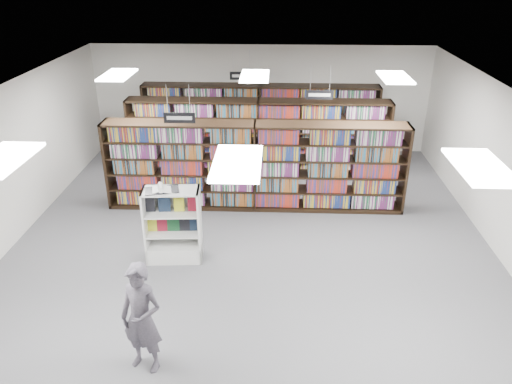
{
  "coord_description": "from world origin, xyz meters",
  "views": [
    {
      "loc": [
        0.48,
        -8.78,
        5.5
      ],
      "look_at": [
        0.09,
        0.5,
        1.1
      ],
      "focal_mm": 35.0,
      "sensor_mm": 36.0,
      "label": 1
    }
  ],
  "objects_px": {
    "endcap_display": "(174,236)",
    "open_book": "(161,189)",
    "bookshelf_row_near": "(255,166)",
    "shopper": "(142,318)"
  },
  "relations": [
    {
      "from": "bookshelf_row_near",
      "to": "endcap_display",
      "type": "distance_m",
      "value": 2.81
    },
    {
      "from": "endcap_display",
      "to": "open_book",
      "type": "distance_m",
      "value": 1.06
    },
    {
      "from": "open_book",
      "to": "shopper",
      "type": "relative_size",
      "value": 0.4
    },
    {
      "from": "bookshelf_row_near",
      "to": "shopper",
      "type": "distance_m",
      "value": 5.44
    },
    {
      "from": "bookshelf_row_near",
      "to": "endcap_display",
      "type": "xyz_separation_m",
      "value": [
        -1.5,
        -2.31,
        -0.55
      ]
    },
    {
      "from": "bookshelf_row_near",
      "to": "shopper",
      "type": "bearing_deg",
      "value": -104.59
    },
    {
      "from": "bookshelf_row_near",
      "to": "open_book",
      "type": "xyz_separation_m",
      "value": [
        -1.65,
        -2.38,
        0.5
      ]
    },
    {
      "from": "open_book",
      "to": "bookshelf_row_near",
      "type": "bearing_deg",
      "value": 41.15
    },
    {
      "from": "bookshelf_row_near",
      "to": "shopper",
      "type": "xyz_separation_m",
      "value": [
        -1.37,
        -5.26,
        -0.18
      ]
    },
    {
      "from": "endcap_display",
      "to": "shopper",
      "type": "distance_m",
      "value": 2.98
    }
  ]
}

